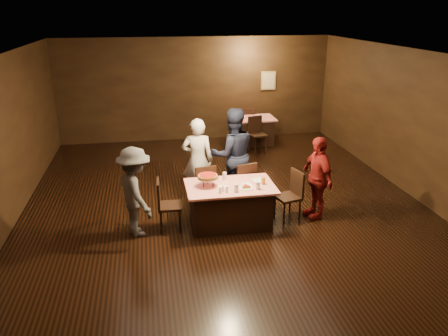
% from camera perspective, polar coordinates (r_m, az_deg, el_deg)
% --- Properties ---
extents(room, '(10.00, 10.04, 3.02)m').
position_cam_1_polar(room, '(8.12, 0.34, 8.52)').
color(room, black).
rests_on(room, ground).
extents(main_table, '(1.60, 1.00, 0.77)m').
position_cam_1_polar(main_table, '(8.04, 0.81, -4.82)').
color(main_table, red).
rests_on(main_table, ground).
extents(back_table, '(1.30, 0.90, 0.77)m').
position_cam_1_polar(back_table, '(12.84, 3.66, 4.90)').
color(back_table, '#B50C10').
rests_on(back_table, ground).
extents(chair_far_left, '(0.49, 0.49, 0.95)m').
position_cam_1_polar(chair_far_left, '(8.62, -2.75, -2.38)').
color(chair_far_left, black).
rests_on(chair_far_left, ground).
extents(chair_far_right, '(0.50, 0.50, 0.95)m').
position_cam_1_polar(chair_far_right, '(8.75, 2.46, -2.02)').
color(chair_far_right, black).
rests_on(chair_far_right, ground).
extents(chair_end_left, '(0.43, 0.43, 0.95)m').
position_cam_1_polar(chair_end_left, '(7.89, -7.09, -4.79)').
color(chair_end_left, black).
rests_on(chair_end_left, ground).
extents(chair_end_right, '(0.51, 0.51, 0.95)m').
position_cam_1_polar(chair_end_right, '(8.26, 8.33, -3.63)').
color(chair_end_right, black).
rests_on(chair_end_right, ground).
extents(chair_back_near, '(0.51, 0.51, 0.95)m').
position_cam_1_polar(chair_back_near, '(12.16, 4.44, 4.43)').
color(chair_back_near, black).
rests_on(chair_back_near, ground).
extents(chair_back_far, '(0.46, 0.46, 0.95)m').
position_cam_1_polar(chair_back_far, '(13.38, 3.06, 5.95)').
color(chair_back_far, black).
rests_on(chair_back_far, ground).
extents(diner_white_jacket, '(0.70, 0.52, 1.74)m').
position_cam_1_polar(diner_white_jacket, '(8.88, -3.46, 1.03)').
color(diner_white_jacket, silver).
rests_on(diner_white_jacket, ground).
extents(diner_navy_hoodie, '(0.99, 0.79, 1.92)m').
position_cam_1_polar(diner_navy_hoodie, '(8.91, 1.16, 1.76)').
color(diner_navy_hoodie, black).
rests_on(diner_navy_hoodie, ground).
extents(diner_grey_knit, '(0.94, 1.18, 1.60)m').
position_cam_1_polar(diner_grey_knit, '(7.68, -11.51, -3.11)').
color(diner_grey_knit, '#4D4D51').
rests_on(diner_grey_knit, ground).
extents(diner_red_shirt, '(0.53, 0.98, 1.59)m').
position_cam_1_polar(diner_red_shirt, '(8.35, 12.05, -1.24)').
color(diner_red_shirt, maroon).
rests_on(diner_red_shirt, ground).
extents(pizza_stand, '(0.38, 0.38, 0.22)m').
position_cam_1_polar(pizza_stand, '(7.80, -2.13, -1.12)').
color(pizza_stand, black).
rests_on(pizza_stand, main_table).
extents(plate_with_slice, '(0.25, 0.25, 0.06)m').
position_cam_1_polar(plate_with_slice, '(7.76, 2.89, -2.49)').
color(plate_with_slice, white).
rests_on(plate_with_slice, main_table).
extents(plate_empty, '(0.25, 0.25, 0.01)m').
position_cam_1_polar(plate_empty, '(8.13, 4.43, -1.57)').
color(plate_empty, white).
rests_on(plate_empty, main_table).
extents(glass_front_left, '(0.08, 0.08, 0.14)m').
position_cam_1_polar(glass_front_left, '(7.59, 1.62, -2.64)').
color(glass_front_left, silver).
rests_on(glass_front_left, main_table).
extents(glass_front_right, '(0.08, 0.08, 0.14)m').
position_cam_1_polar(glass_front_right, '(7.73, 4.45, -2.28)').
color(glass_front_right, silver).
rests_on(glass_front_right, main_table).
extents(glass_amber, '(0.08, 0.08, 0.14)m').
position_cam_1_polar(glass_amber, '(7.94, 5.15, -1.66)').
color(glass_amber, '#BF7F26').
rests_on(glass_amber, main_table).
extents(glass_back, '(0.08, 0.08, 0.14)m').
position_cam_1_polar(glass_back, '(8.12, 0.08, -1.05)').
color(glass_back, silver).
rests_on(glass_back, main_table).
extents(condiments, '(0.17, 0.10, 0.09)m').
position_cam_1_polar(condiments, '(7.58, -0.11, -2.86)').
color(condiments, silver).
rests_on(condiments, main_table).
extents(napkin_center, '(0.19, 0.19, 0.01)m').
position_cam_1_polar(napkin_center, '(7.94, 2.95, -2.12)').
color(napkin_center, white).
rests_on(napkin_center, main_table).
extents(napkin_left, '(0.21, 0.21, 0.01)m').
position_cam_1_polar(napkin_left, '(7.81, -0.19, -2.48)').
color(napkin_left, white).
rests_on(napkin_left, main_table).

